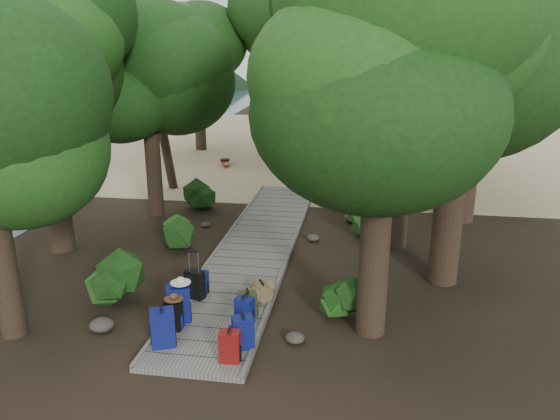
% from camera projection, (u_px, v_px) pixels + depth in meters
% --- Properties ---
extents(ground, '(120.00, 120.00, 0.00)m').
position_uv_depth(ground, '(249.00, 263.00, 13.88)').
color(ground, '#2F2217').
rests_on(ground, ground).
extents(sand_beach, '(40.00, 22.00, 0.02)m').
position_uv_depth(sand_beach, '(312.00, 145.00, 28.94)').
color(sand_beach, tan).
rests_on(sand_beach, ground).
extents(distant_hill, '(32.00, 16.00, 12.00)m').
position_uv_depth(distant_hill, '(6.00, 85.00, 65.06)').
color(distant_hill, black).
rests_on(distant_hill, ground).
extents(boardwalk, '(2.00, 12.00, 0.12)m').
position_uv_depth(boardwalk, '(257.00, 246.00, 14.81)').
color(boardwalk, gray).
rests_on(boardwalk, ground).
extents(backpack_left_a, '(0.51, 0.44, 0.80)m').
position_uv_depth(backpack_left_a, '(163.00, 326.00, 9.82)').
color(backpack_left_a, navy).
rests_on(backpack_left_a, boardwalk).
extents(backpack_left_b, '(0.36, 0.26, 0.65)m').
position_uv_depth(backpack_left_b, '(172.00, 314.00, 10.41)').
color(backpack_left_b, black).
rests_on(backpack_left_b, boardwalk).
extents(backpack_left_c, '(0.54, 0.47, 0.83)m').
position_uv_depth(backpack_left_c, '(178.00, 301.00, 10.69)').
color(backpack_left_c, navy).
rests_on(backpack_left_c, boardwalk).
extents(backpack_left_d, '(0.36, 0.26, 0.55)m').
position_uv_depth(backpack_left_d, '(200.00, 281.00, 11.92)').
color(backpack_left_d, navy).
rests_on(backpack_left_d, boardwalk).
extents(backpack_right_a, '(0.37, 0.28, 0.63)m').
position_uv_depth(backpack_right_a, '(230.00, 345.00, 9.37)').
color(backpack_right_a, maroon).
rests_on(backpack_right_a, boardwalk).
extents(backpack_right_b, '(0.45, 0.39, 0.68)m').
position_uv_depth(backpack_right_b, '(243.00, 331.00, 9.78)').
color(backpack_right_b, navy).
rests_on(backpack_right_b, boardwalk).
extents(backpack_right_c, '(0.39, 0.32, 0.58)m').
position_uv_depth(backpack_right_c, '(245.00, 309.00, 10.67)').
color(backpack_right_c, navy).
rests_on(backpack_right_c, boardwalk).
extents(backpack_right_d, '(0.43, 0.37, 0.56)m').
position_uv_depth(backpack_right_d, '(248.00, 303.00, 10.92)').
color(backpack_right_d, '#333D17').
rests_on(backpack_right_d, boardwalk).
extents(duffel_right_khaki, '(0.55, 0.63, 0.35)m').
position_uv_depth(duffel_right_khaki, '(262.00, 291.00, 11.70)').
color(duffel_right_khaki, olive).
rests_on(duffel_right_khaki, boardwalk).
extents(suitcase_on_boardwalk, '(0.46, 0.34, 0.63)m').
position_uv_depth(suitcase_on_boardwalk, '(195.00, 284.00, 11.67)').
color(suitcase_on_boardwalk, black).
rests_on(suitcase_on_boardwalk, boardwalk).
extents(lone_suitcase_on_sand, '(0.49, 0.37, 0.68)m').
position_uv_depth(lone_suitcase_on_sand, '(298.00, 176.00, 21.03)').
color(lone_suitcase_on_sand, black).
rests_on(lone_suitcase_on_sand, sand_beach).
extents(hat_brown, '(0.36, 0.36, 0.11)m').
position_uv_depth(hat_brown, '(174.00, 296.00, 10.27)').
color(hat_brown, '#51351E').
rests_on(hat_brown, backpack_left_b).
extents(hat_white, '(0.40, 0.40, 0.13)m').
position_uv_depth(hat_white, '(180.00, 280.00, 10.51)').
color(hat_white, silver).
rests_on(hat_white, backpack_left_c).
extents(kayak, '(1.70, 3.36, 0.33)m').
position_uv_depth(kayak, '(225.00, 161.00, 24.43)').
color(kayak, '#A5220E').
rests_on(kayak, sand_beach).
extents(sun_lounger, '(0.75, 1.83, 0.57)m').
position_uv_depth(sun_lounger, '(363.00, 169.00, 22.48)').
color(sun_lounger, silver).
rests_on(sun_lounger, sand_beach).
extents(tree_right_a, '(4.85, 4.85, 8.08)m').
position_uv_depth(tree_right_a, '(381.00, 125.00, 9.43)').
color(tree_right_a, black).
rests_on(tree_right_a, ground).
extents(tree_right_b, '(5.38, 5.38, 9.60)m').
position_uv_depth(tree_right_b, '(462.00, 71.00, 11.41)').
color(tree_right_b, black).
rests_on(tree_right_b, ground).
extents(tree_right_c, '(5.53, 5.53, 9.57)m').
position_uv_depth(tree_right_c, '(406.00, 67.00, 13.60)').
color(tree_right_c, black).
rests_on(tree_right_c, ground).
extents(tree_right_d, '(6.43, 6.43, 11.78)m').
position_uv_depth(tree_right_d, '(480.00, 22.00, 15.37)').
color(tree_right_d, black).
rests_on(tree_right_d, ground).
extents(tree_right_e, '(5.11, 5.11, 9.20)m').
position_uv_depth(tree_right_e, '(400.00, 64.00, 19.12)').
color(tree_right_e, black).
rests_on(tree_right_e, ground).
extents(tree_right_f, '(6.21, 6.21, 11.09)m').
position_uv_depth(tree_right_f, '(467.00, 36.00, 20.56)').
color(tree_right_f, black).
rests_on(tree_right_f, ground).
extents(tree_left_b, '(5.10, 5.10, 9.18)m').
position_uv_depth(tree_left_b, '(41.00, 75.00, 13.38)').
color(tree_left_b, black).
rests_on(tree_left_b, ground).
extents(tree_left_c, '(4.02, 4.02, 7.00)m').
position_uv_depth(tree_left_c, '(149.00, 105.00, 16.64)').
color(tree_left_c, black).
rests_on(tree_left_c, ground).
extents(tree_back_a, '(5.25, 5.25, 9.08)m').
position_uv_depth(tree_back_a, '(283.00, 58.00, 26.26)').
color(tree_back_a, black).
rests_on(tree_back_a, ground).
extents(tree_back_b, '(6.05, 6.05, 10.81)m').
position_uv_depth(tree_back_b, '(341.00, 39.00, 26.93)').
color(tree_back_b, black).
rests_on(tree_back_b, ground).
extents(tree_back_c, '(5.52, 5.52, 9.93)m').
position_uv_depth(tree_back_c, '(425.00, 49.00, 26.09)').
color(tree_back_c, black).
rests_on(tree_back_c, ground).
extents(tree_back_d, '(4.63, 4.63, 7.72)m').
position_uv_depth(tree_back_d, '(198.00, 72.00, 26.70)').
color(tree_back_d, black).
rests_on(tree_back_d, ground).
extents(palm_right_a, '(4.80, 4.80, 8.19)m').
position_uv_depth(palm_right_a, '(368.00, 83.00, 17.39)').
color(palm_right_a, '#133E11').
rests_on(palm_right_a, ground).
extents(palm_right_b, '(4.40, 4.40, 8.49)m').
position_uv_depth(palm_right_b, '(430.00, 69.00, 22.46)').
color(palm_right_b, '#133E11').
rests_on(palm_right_b, ground).
extents(palm_right_c, '(4.25, 4.25, 6.76)m').
position_uv_depth(palm_right_c, '(352.00, 86.00, 24.73)').
color(palm_right_c, '#133E11').
rests_on(palm_right_c, ground).
extents(palm_left_a, '(4.64, 4.64, 7.37)m').
position_uv_depth(palm_left_a, '(160.00, 89.00, 19.64)').
color(palm_left_a, '#133E11').
rests_on(palm_left_a, ground).
extents(rock_left_a, '(0.48, 0.43, 0.26)m').
position_uv_depth(rock_left_a, '(102.00, 325.00, 10.63)').
color(rock_left_a, '#4C473F').
rests_on(rock_left_a, ground).
extents(rock_left_b, '(0.33, 0.30, 0.18)m').
position_uv_depth(rock_left_b, '(106.00, 293.00, 12.04)').
color(rock_left_b, '#4C473F').
rests_on(rock_left_b, ground).
extents(rock_left_c, '(0.47, 0.42, 0.26)m').
position_uv_depth(rock_left_c, '(183.00, 244.00, 14.82)').
color(rock_left_c, '#4C473F').
rests_on(rock_left_c, ground).
extents(rock_left_d, '(0.29, 0.26, 0.16)m').
position_uv_depth(rock_left_d, '(205.00, 224.00, 16.49)').
color(rock_left_d, '#4C473F').
rests_on(rock_left_d, ground).
extents(rock_right_a, '(0.37, 0.33, 0.20)m').
position_uv_depth(rock_right_a, '(295.00, 338.00, 10.23)').
color(rock_right_a, '#4C473F').
rests_on(rock_right_a, ground).
extents(rock_right_b, '(0.54, 0.49, 0.30)m').
position_uv_depth(rock_right_b, '(358.00, 288.00, 12.16)').
color(rock_right_b, '#4C473F').
rests_on(rock_right_b, ground).
extents(rock_right_c, '(0.35, 0.31, 0.19)m').
position_uv_depth(rock_right_c, '(313.00, 238.00, 15.35)').
color(rock_right_c, '#4C473F').
rests_on(rock_right_c, ground).
extents(rock_right_d, '(0.62, 0.56, 0.34)m').
position_uv_depth(rock_right_d, '(354.00, 217.00, 16.87)').
color(rock_right_d, '#4C473F').
rests_on(rock_right_d, ground).
extents(shrub_left_a, '(1.17, 1.17, 1.05)m').
position_uv_depth(shrub_left_a, '(111.00, 281.00, 11.62)').
color(shrub_left_a, '#1C4615').
rests_on(shrub_left_a, ground).
extents(shrub_left_b, '(1.03, 1.03, 0.92)m').
position_uv_depth(shrub_left_b, '(181.00, 233.00, 14.65)').
color(shrub_left_b, '#1C4615').
rests_on(shrub_left_b, ground).
extents(shrub_left_c, '(1.14, 1.14, 1.03)m').
position_uv_depth(shrub_left_c, '(197.00, 193.00, 18.20)').
color(shrub_left_c, '#1C4615').
rests_on(shrub_left_c, ground).
extents(shrub_right_a, '(0.89, 0.89, 0.80)m').
position_uv_depth(shrub_right_a, '(344.00, 297.00, 11.16)').
color(shrub_right_a, '#1C4615').
rests_on(shrub_right_a, ground).
extents(shrub_right_b, '(1.25, 1.25, 1.12)m').
position_uv_depth(shrub_right_b, '(366.00, 218.00, 15.55)').
color(shrub_right_b, '#1C4615').
rests_on(shrub_right_b, ground).
extents(shrub_right_c, '(0.86, 0.86, 0.77)m').
position_uv_depth(shrub_right_c, '(343.00, 195.00, 18.40)').
color(shrub_right_c, '#1C4615').
rests_on(shrub_right_c, ground).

